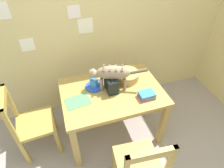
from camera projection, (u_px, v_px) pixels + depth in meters
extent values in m
cube|color=#D8C481|center=(97.00, 24.00, 2.39)|extent=(4.25, 0.10, 2.50)
cube|color=white|center=(86.00, 26.00, 2.31)|extent=(0.18, 0.01, 0.18)
cube|color=white|center=(74.00, 12.00, 2.16)|extent=(0.14, 0.01, 0.14)
cube|color=white|center=(0.00, 11.00, 1.93)|extent=(0.18, 0.01, 0.18)
cube|color=white|center=(27.00, 45.00, 2.23)|extent=(0.16, 0.01, 0.16)
cube|color=#AD8B46|center=(112.00, 92.00, 2.22)|extent=(1.16, 0.82, 0.03)
cube|color=#9F8041|center=(112.00, 95.00, 2.25)|extent=(1.08, 0.74, 0.07)
cube|color=#AD8B46|center=(76.00, 148.00, 2.07)|extent=(0.07, 0.07, 0.70)
cube|color=#AD8B46|center=(163.00, 124.00, 2.32)|extent=(0.07, 0.07, 0.70)
cube|color=#AD8B46|center=(67.00, 103.00, 2.60)|extent=(0.07, 0.07, 0.70)
cube|color=#AD8B46|center=(139.00, 87.00, 2.84)|extent=(0.07, 0.07, 0.70)
ellipsoid|color=#978063|center=(113.00, 73.00, 2.11)|extent=(0.41, 0.25, 0.17)
cube|color=brown|center=(122.00, 68.00, 2.07)|extent=(0.06, 0.13, 0.01)
cube|color=brown|center=(116.00, 68.00, 2.07)|extent=(0.06, 0.13, 0.01)
cube|color=brown|center=(110.00, 68.00, 2.07)|extent=(0.06, 0.13, 0.01)
cube|color=brown|center=(104.00, 68.00, 2.07)|extent=(0.06, 0.13, 0.01)
cylinder|color=#978063|center=(102.00, 85.00, 2.17)|extent=(0.04, 0.04, 0.15)
cylinder|color=#978063|center=(102.00, 81.00, 2.23)|extent=(0.04, 0.04, 0.15)
cylinder|color=#978063|center=(125.00, 85.00, 2.17)|extent=(0.04, 0.04, 0.15)
cylinder|color=#978063|center=(125.00, 81.00, 2.23)|extent=(0.04, 0.04, 0.15)
sphere|color=#978063|center=(93.00, 73.00, 2.12)|extent=(0.10, 0.10, 0.10)
cone|color=#978063|center=(92.00, 72.00, 2.07)|extent=(0.04, 0.04, 0.04)
cone|color=#978063|center=(93.00, 69.00, 2.11)|extent=(0.04, 0.04, 0.04)
cylinder|color=brown|center=(139.00, 72.00, 2.10)|extent=(0.20, 0.09, 0.08)
cylinder|color=blue|center=(94.00, 87.00, 2.24)|extent=(0.20, 0.20, 0.03)
cylinder|color=#377EC8|center=(94.00, 83.00, 2.21)|extent=(0.09, 0.09, 0.09)
torus|color=#377EC8|center=(98.00, 82.00, 2.22)|extent=(0.06, 0.01, 0.06)
cube|color=#529B5E|center=(78.00, 101.00, 2.07)|extent=(0.28, 0.22, 0.01)
cube|color=#8A4A9F|center=(146.00, 97.00, 2.12)|extent=(0.17, 0.13, 0.02)
cube|color=#4BA05B|center=(147.00, 95.00, 2.11)|extent=(0.18, 0.14, 0.02)
cube|color=#914A9D|center=(147.00, 94.00, 2.10)|extent=(0.18, 0.14, 0.02)
cube|color=#308ED1|center=(147.00, 93.00, 2.09)|extent=(0.17, 0.13, 0.01)
cylinder|color=tan|center=(126.00, 76.00, 2.35)|extent=(0.30, 0.30, 0.10)
cylinder|color=brown|center=(127.00, 75.00, 2.34)|extent=(0.25, 0.25, 0.08)
cube|color=black|center=(111.00, 84.00, 2.16)|extent=(0.12, 0.20, 0.17)
cube|color=black|center=(109.00, 79.00, 2.10)|extent=(0.02, 0.14, 0.01)
cube|color=black|center=(113.00, 78.00, 2.11)|extent=(0.02, 0.14, 0.01)
cube|color=#B09242|center=(36.00, 123.00, 2.22)|extent=(0.45, 0.45, 0.04)
cube|color=#B09242|center=(3.00, 100.00, 1.87)|extent=(0.07, 0.42, 0.08)
cube|color=#B09242|center=(10.00, 101.00, 2.13)|extent=(0.04, 0.04, 0.48)
cube|color=#B09242|center=(10.00, 127.00, 1.86)|extent=(0.04, 0.04, 0.48)
cube|color=#B09242|center=(53.00, 119.00, 2.56)|extent=(0.04, 0.04, 0.42)
cube|color=#B09242|center=(58.00, 142.00, 2.29)|extent=(0.04, 0.04, 0.42)
cube|color=#B09242|center=(24.00, 128.00, 2.45)|extent=(0.04, 0.04, 0.42)
cube|color=#B09242|center=(25.00, 153.00, 2.18)|extent=(0.04, 0.04, 0.42)
cube|color=#AF9147|center=(138.00, 162.00, 1.87)|extent=(0.45, 0.45, 0.04)
cube|color=#AF9147|center=(152.00, 155.00, 1.43)|extent=(0.42, 0.08, 0.08)
cube|color=#AF9147|center=(170.00, 163.00, 1.59)|extent=(0.04, 0.04, 0.48)
cube|color=#AF9147|center=(115.00, 160.00, 2.12)|extent=(0.04, 0.04, 0.42)
cube|color=#AF9147|center=(147.00, 153.00, 2.18)|extent=(0.04, 0.04, 0.42)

